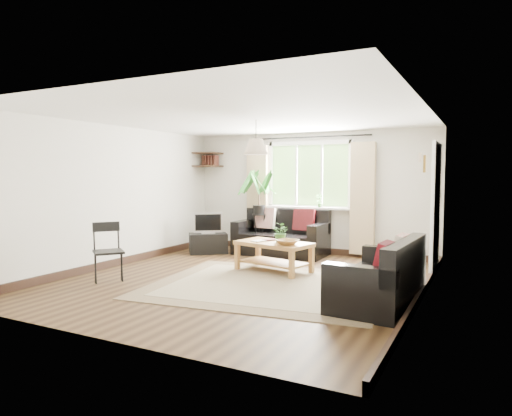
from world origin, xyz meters
The scene contains 24 objects.
floor centered at (0.00, 0.00, 0.00)m, with size 5.50×5.50×0.00m, color black.
ceiling centered at (0.00, 0.00, 2.40)m, with size 5.50×5.50×0.00m, color white.
wall_back centered at (0.00, 2.75, 1.20)m, with size 5.00×0.02×2.40m, color beige.
wall_front centered at (0.00, -2.75, 1.20)m, with size 5.00×0.02×2.40m, color beige.
wall_left centered at (-2.50, 0.00, 1.20)m, with size 0.02×5.50×2.40m, color beige.
wall_right centered at (2.50, 0.00, 1.20)m, with size 0.02×5.50×2.40m, color beige.
rug centered at (0.45, -0.14, 0.01)m, with size 3.17×2.72×0.02m, color #B9B08F.
window centered at (0.00, 2.71, 1.55)m, with size 2.50×0.16×2.16m, color white, non-canonical shape.
door centered at (2.47, 1.70, 1.00)m, with size 0.06×0.96×2.06m, color silver.
corner_shelf centered at (-2.25, 2.50, 1.89)m, with size 0.50×0.50×0.34m, color black, non-canonical shape.
pendant_lamp centered at (0.00, 0.40, 2.05)m, with size 0.36×0.36×0.54m, color beige, non-canonical shape.
wall_sconce centered at (2.43, 0.30, 1.74)m, with size 0.12×0.12×0.28m, color beige, non-canonical shape.
sofa_back centered at (-0.40, 2.25, 0.42)m, with size 1.77×0.88×0.83m, color black, non-canonical shape.
sofa_right centered at (2.04, -0.34, 0.38)m, with size 0.81×1.62×0.76m, color black, non-canonical shape.
coffee_table centered at (0.14, 0.75, 0.24)m, with size 1.19×0.65×0.49m, color olive, non-canonical shape.
table_plant centered at (0.26, 0.78, 0.65)m, with size 0.29×0.25×0.32m, color #336428.
bowl centered at (0.46, 0.57, 0.53)m, with size 0.33×0.33×0.08m, color olive.
book_a centered at (-0.18, 0.71, 0.49)m, with size 0.16×0.22×0.02m, color silver.
book_b centered at (-0.06, 0.93, 0.50)m, with size 0.16×0.22×0.02m, color #5D2725.
tv_stand centered at (-1.75, 1.73, 0.20)m, with size 0.74×0.42×0.40m, color black.
tv centered at (-1.75, 1.73, 0.62)m, with size 0.57×0.19×0.44m, color #A5A5AA, non-canonical shape.
palm_stand centered at (-0.94, 2.36, 0.84)m, with size 0.65×0.65×1.67m, color black, non-canonical shape.
folding_chair centered at (-1.69, -1.00, 0.43)m, with size 0.45×0.45×0.86m, color black, non-canonical shape.
sill_plant centered at (0.25, 2.63, 1.06)m, with size 0.14×0.10×0.27m, color #2D6023.
Camera 1 is at (3.20, -5.85, 1.56)m, focal length 32.00 mm.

